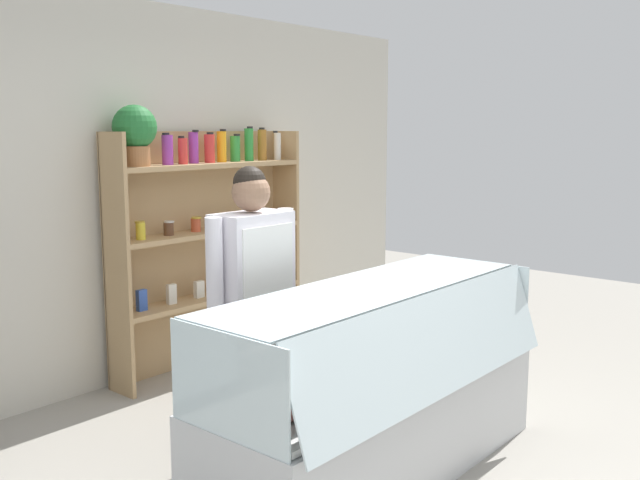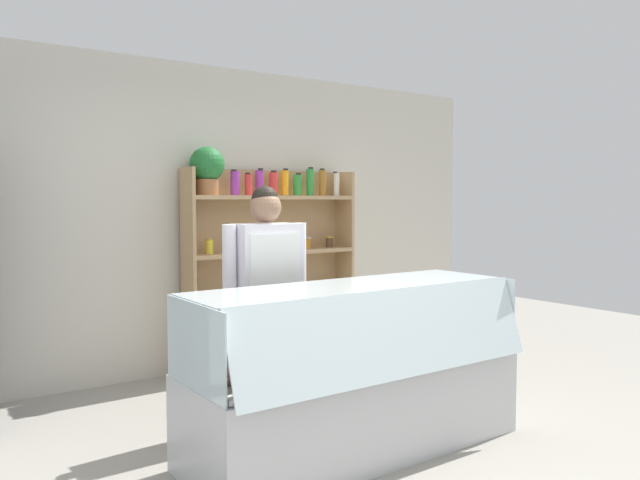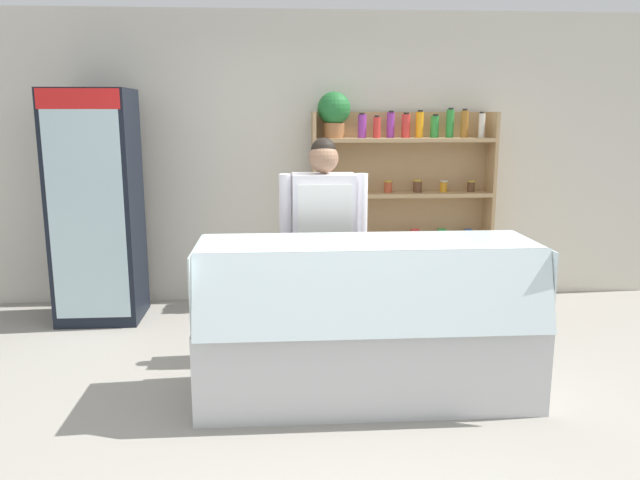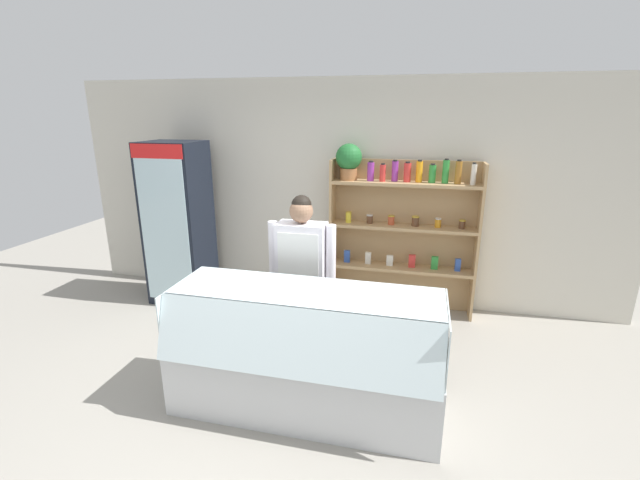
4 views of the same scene
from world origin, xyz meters
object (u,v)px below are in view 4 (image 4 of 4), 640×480
object	(u,v)px
shelving_unit	(395,218)
deli_display_case	(305,373)
drinks_fridge	(178,223)
shop_clerk	(302,266)

from	to	relation	value
shelving_unit	deli_display_case	xyz separation A→B (m)	(-0.52, -2.04, -0.81)
drinks_fridge	deli_display_case	bearing A→B (deg)	-39.17
shop_clerk	deli_display_case	bearing A→B (deg)	-72.59
drinks_fridge	deli_display_case	world-z (taller)	drinks_fridge
shelving_unit	deli_display_case	world-z (taller)	shelving_unit
drinks_fridge	shop_clerk	size ratio (longest dim) A/B	1.23
shelving_unit	deli_display_case	distance (m)	2.26
deli_display_case	shop_clerk	world-z (taller)	shop_clerk
shelving_unit	shop_clerk	xyz separation A→B (m)	(-0.73, -1.35, -0.17)
drinks_fridge	deli_display_case	size ratio (longest dim) A/B	0.94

